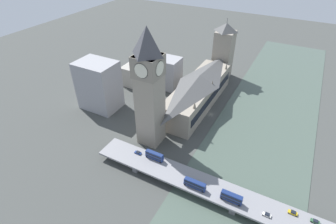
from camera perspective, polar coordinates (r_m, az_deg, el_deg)
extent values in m
plane|color=#424442|center=(200.29, 9.34, -0.48)|extent=(600.00, 600.00, 0.00)
cube|color=#47564C|center=(194.70, 20.07, -3.58)|extent=(65.65, 360.00, 0.30)
cube|color=gray|center=(205.29, 6.62, 3.95)|extent=(22.78, 86.50, 19.18)
cube|color=black|center=(201.62, 9.66, 3.35)|extent=(0.40, 79.58, 5.75)
pyramid|color=#4C4C4C|center=(199.00, 6.87, 7.11)|extent=(22.32, 84.77, 6.45)
cone|color=gray|center=(224.66, 12.60, 9.71)|extent=(2.20, 2.20, 5.00)
cone|color=gray|center=(196.36, 9.66, 6.20)|extent=(2.20, 2.20, 5.00)
cone|color=gray|center=(169.72, 5.82, 1.53)|extent=(2.20, 2.20, 5.00)
cube|color=gray|center=(157.17, -3.96, 2.18)|extent=(13.73, 13.73, 59.71)
cube|color=gray|center=(145.67, -4.33, 10.02)|extent=(14.55, 14.55, 12.36)
cylinder|color=black|center=(142.33, -1.90, 9.47)|extent=(0.50, 8.79, 8.79)
cylinder|color=silver|center=(142.27, -1.85, 9.46)|extent=(0.62, 8.14, 8.14)
cylinder|color=black|center=(149.27, -6.67, 10.52)|extent=(0.50, 8.79, 8.79)
cylinder|color=silver|center=(149.34, -6.71, 10.53)|extent=(0.62, 8.14, 8.14)
cylinder|color=black|center=(151.09, -2.90, 11.03)|extent=(8.79, 0.50, 8.79)
cylinder|color=silver|center=(151.20, -2.87, 11.05)|extent=(8.14, 0.62, 8.14)
cylinder|color=black|center=(140.40, -5.87, 8.92)|extent=(8.79, 0.50, 8.79)
cylinder|color=silver|center=(140.29, -5.90, 8.89)|extent=(8.14, 0.62, 8.14)
pyramid|color=#424247|center=(140.29, -4.59, 15.22)|extent=(14.00, 14.00, 15.78)
cube|color=gray|center=(246.99, 11.88, 12.09)|extent=(15.73, 15.73, 42.70)
pyramid|color=#4C4C4C|center=(238.64, 12.62, 17.58)|extent=(15.73, 15.73, 7.08)
cylinder|color=#333338|center=(237.10, 12.80, 18.85)|extent=(0.30, 0.30, 4.00)
cube|color=slate|center=(143.66, 14.51, -18.43)|extent=(3.00, 13.11, 4.20)
cube|color=slate|center=(157.76, -6.00, -10.89)|extent=(3.00, 13.11, 4.20)
cube|color=gray|center=(141.54, 14.68, -17.77)|extent=(163.29, 15.42, 1.20)
cube|color=navy|center=(140.48, 5.84, -15.64)|extent=(11.76, 2.48, 1.85)
cube|color=black|center=(140.19, 5.85, -15.55)|extent=(10.58, 2.54, 0.81)
cube|color=navy|center=(138.93, 5.90, -15.12)|extent=(11.52, 2.48, 2.17)
cube|color=black|center=(138.85, 5.90, -15.09)|extent=(10.58, 2.54, 1.04)
cube|color=navy|center=(138.04, 5.92, -14.81)|extent=(11.40, 2.36, 0.16)
cylinder|color=black|center=(142.93, 4.09, -14.84)|extent=(1.03, 0.28, 1.03)
cylinder|color=black|center=(141.59, 3.69, -15.46)|extent=(1.03, 0.28, 1.03)
cylinder|color=black|center=(140.84, 7.94, -16.21)|extent=(1.03, 0.28, 1.03)
cylinder|color=black|center=(139.48, 7.58, -16.87)|extent=(1.03, 0.28, 1.03)
cube|color=navy|center=(138.20, 13.58, -17.91)|extent=(10.69, 2.54, 2.01)
cube|color=black|center=(137.88, 13.60, -17.81)|extent=(9.62, 2.60, 0.88)
cube|color=navy|center=(136.49, 13.71, -17.35)|extent=(10.47, 2.54, 2.36)
cube|color=black|center=(136.40, 13.72, -17.32)|extent=(9.62, 2.60, 1.13)
cube|color=navy|center=(135.51, 13.79, -17.03)|extent=(10.37, 2.42, 0.16)
cylinder|color=black|center=(140.02, 11.87, -17.21)|extent=(1.12, 0.28, 1.12)
cylinder|color=black|center=(138.60, 11.55, -17.90)|extent=(1.12, 0.28, 1.12)
cylinder|color=black|center=(139.35, 15.45, -18.33)|extent=(1.12, 0.28, 1.12)
cylinder|color=black|center=(137.92, 15.18, -19.04)|extent=(1.12, 0.28, 1.12)
cube|color=navy|center=(153.65, -2.95, -9.77)|extent=(11.04, 2.46, 1.96)
cube|color=black|center=(153.37, -2.96, -9.67)|extent=(9.94, 2.52, 0.86)
cube|color=navy|center=(152.15, -2.98, -9.20)|extent=(10.82, 2.46, 2.30)
cube|color=black|center=(152.07, -2.98, -9.17)|extent=(9.94, 2.52, 1.11)
cube|color=navy|center=(151.29, -2.99, -8.87)|extent=(10.71, 2.33, 0.16)
cylinder|color=black|center=(156.76, -4.22, -9.16)|extent=(1.04, 0.28, 1.04)
cylinder|color=black|center=(155.44, -4.66, -9.66)|extent=(1.04, 0.28, 1.04)
cylinder|color=black|center=(153.27, -1.23, -10.33)|extent=(1.04, 0.28, 1.04)
cylinder|color=black|center=(151.92, -1.65, -10.85)|extent=(1.04, 0.28, 1.04)
cube|color=#2D5638|center=(145.31, 29.35, -20.05)|extent=(3.88, 1.75, 0.68)
cube|color=black|center=(144.91, 29.47, -19.93)|extent=(2.02, 1.57, 0.43)
cylinder|color=black|center=(145.73, 28.75, -19.74)|extent=(0.64, 0.22, 0.64)
cylinder|color=black|center=(144.73, 28.70, -20.21)|extent=(0.64, 0.22, 0.64)
cylinder|color=black|center=(146.27, 29.94, -20.00)|extent=(0.64, 0.22, 0.64)
cube|color=gold|center=(143.79, 25.51, -19.18)|extent=(4.12, 1.88, 0.72)
cube|color=black|center=(143.33, 25.62, -19.04)|extent=(2.14, 1.69, 0.52)
cylinder|color=black|center=(144.35, 24.88, -18.83)|extent=(0.68, 0.22, 0.68)
cylinder|color=black|center=(143.26, 24.79, -19.34)|extent=(0.68, 0.22, 0.68)
cylinder|color=black|center=(144.72, 26.16, -19.14)|extent=(0.68, 0.22, 0.68)
cylinder|color=black|center=(143.64, 26.08, -19.66)|extent=(0.68, 0.22, 0.68)
cube|color=silver|center=(138.66, 20.70, -20.21)|extent=(3.96, 1.79, 0.63)
cube|color=black|center=(138.19, 20.80, -20.08)|extent=(2.06, 1.61, 0.56)
cylinder|color=black|center=(139.27, 20.10, -19.84)|extent=(0.64, 0.22, 0.64)
cylinder|color=black|center=(138.28, 19.96, -20.35)|extent=(0.64, 0.22, 0.64)
cylinder|color=black|center=(139.41, 21.39, -20.18)|extent=(0.64, 0.22, 0.64)
cylinder|color=black|center=(138.42, 21.26, -20.70)|extent=(0.64, 0.22, 0.64)
cube|color=navy|center=(158.20, -6.55, -8.81)|extent=(4.23, 1.87, 0.62)
cube|color=black|center=(157.76, -6.52, -8.68)|extent=(2.20, 1.69, 0.51)
cylinder|color=black|center=(159.57, -6.87, -8.48)|extent=(0.65, 0.22, 0.65)
cylinder|color=black|center=(158.60, -7.22, -8.85)|extent=(0.65, 0.22, 0.65)
cylinder|color=black|center=(158.12, -5.87, -8.89)|extent=(0.65, 0.22, 0.65)
cylinder|color=black|center=(157.14, -6.21, -9.26)|extent=(0.65, 0.22, 0.65)
cube|color=#939399|center=(229.31, -1.02, 8.75)|extent=(28.90, 17.48, 26.39)
cube|color=#939399|center=(203.73, -14.83, 5.61)|extent=(28.59, 21.39, 37.21)
cube|color=#A39E93|center=(233.66, -6.26, 7.83)|extent=(26.66, 20.07, 17.39)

